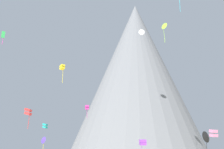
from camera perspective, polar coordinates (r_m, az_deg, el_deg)
rock_massif at (r=125.14m, az=4.17°, el=-2.56°), size 79.41×79.41×67.30m
kite_white_high at (r=96.10m, az=5.45°, el=7.75°), size 1.78×0.35×1.78m
kite_indigo_low at (r=89.42m, az=-12.49°, el=-11.71°), size 1.92×1.60×5.41m
kite_green_high at (r=68.21m, az=-19.32°, el=6.76°), size 0.62×0.57×3.04m
kite_violet_low at (r=58.01m, az=5.66°, el=-12.30°), size 1.37×1.40×3.55m
kite_black_low at (r=63.94m, az=16.91°, el=-10.89°), size 2.03×2.12×5.02m
kite_magenta_mid at (r=79.55m, az=-4.59°, el=-6.01°), size 1.12×1.19×3.46m
kite_yellow_mid at (r=74.49m, az=-9.09°, el=1.29°), size 1.42×1.41×4.50m
kite_teal_low at (r=95.25m, az=-12.15°, el=-9.19°), size 1.50×1.43×1.53m
kite_lime_high at (r=86.27m, az=9.62°, el=8.66°), size 1.91×1.87×5.72m
kite_red_low at (r=65.03m, az=-15.12°, el=-6.65°), size 1.28×1.19×4.14m
kite_pink_low at (r=75.65m, az=18.10°, el=-10.19°), size 1.90×1.94×1.79m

